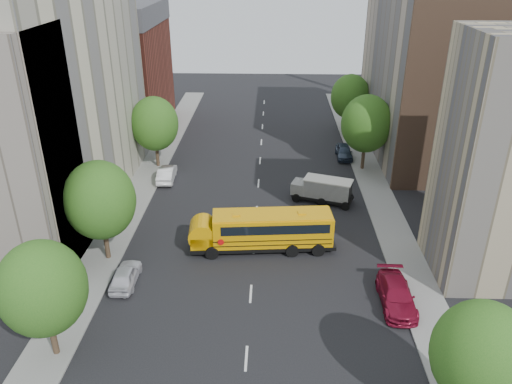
# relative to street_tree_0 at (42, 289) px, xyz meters

# --- Properties ---
(ground) EXTENTS (120.00, 120.00, 0.00)m
(ground) POSITION_rel_street_tree_0_xyz_m (11.00, 14.00, -4.64)
(ground) COLOR black
(ground) RESTS_ON ground
(sidewalk_left) EXTENTS (3.00, 80.00, 0.12)m
(sidewalk_left) POSITION_rel_street_tree_0_xyz_m (-0.50, 19.00, -4.58)
(sidewalk_left) COLOR slate
(sidewalk_left) RESTS_ON ground
(sidewalk_right) EXTENTS (3.00, 80.00, 0.12)m
(sidewalk_right) POSITION_rel_street_tree_0_xyz_m (22.50, 19.00, -4.58)
(sidewalk_right) COLOR slate
(sidewalk_right) RESTS_ON ground
(lane_markings) EXTENTS (0.15, 64.00, 0.01)m
(lane_markings) POSITION_rel_street_tree_0_xyz_m (11.00, 24.00, -4.64)
(lane_markings) COLOR silver
(lane_markings) RESTS_ON ground
(building_left_cream) EXTENTS (10.00, 26.00, 20.00)m
(building_left_cream) POSITION_rel_street_tree_0_xyz_m (-7.00, 20.00, 5.36)
(building_left_cream) COLOR beige
(building_left_cream) RESTS_ON ground
(building_left_redbrick) EXTENTS (10.00, 15.00, 13.00)m
(building_left_redbrick) POSITION_rel_street_tree_0_xyz_m (-7.00, 42.00, 1.86)
(building_left_redbrick) COLOR maroon
(building_left_redbrick) RESTS_ON ground
(building_right_far) EXTENTS (10.00, 22.00, 18.00)m
(building_right_far) POSITION_rel_street_tree_0_xyz_m (29.00, 34.00, 4.36)
(building_right_far) COLOR tan
(building_right_far) RESTS_ON ground
(building_right_sidewall) EXTENTS (10.10, 0.30, 18.00)m
(building_right_sidewall) POSITION_rel_street_tree_0_xyz_m (29.00, 23.00, 4.36)
(building_right_sidewall) COLOR brown
(building_right_sidewall) RESTS_ON ground
(street_tree_0) EXTENTS (4.80, 4.80, 7.41)m
(street_tree_0) POSITION_rel_street_tree_0_xyz_m (0.00, 0.00, 0.00)
(street_tree_0) COLOR #38281C
(street_tree_0) RESTS_ON ground
(street_tree_1) EXTENTS (5.12, 5.12, 7.90)m
(street_tree_1) POSITION_rel_street_tree_0_xyz_m (0.00, 10.00, 0.31)
(street_tree_1) COLOR #38281C
(street_tree_1) RESTS_ON ground
(street_tree_2) EXTENTS (4.99, 4.99, 7.71)m
(street_tree_2) POSITION_rel_street_tree_0_xyz_m (0.00, 28.00, 0.19)
(street_tree_2) COLOR #38281C
(street_tree_2) RESTS_ON ground
(street_tree_3) EXTENTS (4.61, 4.61, 7.11)m
(street_tree_3) POSITION_rel_street_tree_0_xyz_m (22.00, -4.00, -0.19)
(street_tree_3) COLOR #38281C
(street_tree_3) RESTS_ON ground
(street_tree_4) EXTENTS (5.25, 5.25, 8.10)m
(street_tree_4) POSITION_rel_street_tree_0_xyz_m (22.00, 28.00, 0.43)
(street_tree_4) COLOR #38281C
(street_tree_4) RESTS_ON ground
(street_tree_5) EXTENTS (4.86, 4.86, 7.51)m
(street_tree_5) POSITION_rel_street_tree_0_xyz_m (22.00, 40.00, 0.06)
(street_tree_5) COLOR #38281C
(street_tree_5) RESTS_ON ground
(school_bus) EXTENTS (11.39, 3.57, 3.16)m
(school_bus) POSITION_rel_street_tree_0_xyz_m (11.56, 11.77, -2.88)
(school_bus) COLOR black
(school_bus) RESTS_ON ground
(safari_truck) EXTENTS (5.72, 3.52, 2.31)m
(safari_truck) POSITION_rel_street_tree_0_xyz_m (17.08, 20.17, -3.42)
(safari_truck) COLOR black
(safari_truck) RESTS_ON ground
(parked_car_0) EXTENTS (1.65, 4.02, 1.36)m
(parked_car_0) POSITION_rel_street_tree_0_xyz_m (2.20, 6.89, -3.96)
(parked_car_0) COLOR silver
(parked_car_0) RESTS_ON ground
(parked_car_1) EXTENTS (1.76, 4.48, 1.45)m
(parked_car_1) POSITION_rel_street_tree_0_xyz_m (1.66, 24.45, -3.91)
(parked_car_1) COLOR silver
(parked_car_1) RESTS_ON ground
(parked_car_3) EXTENTS (2.15, 5.18, 1.50)m
(parked_car_3) POSITION_rel_street_tree_0_xyz_m (20.60, 5.23, -3.89)
(parked_car_3) COLOR maroon
(parked_car_3) RESTS_ON ground
(parked_car_4) EXTENTS (1.72, 4.23, 1.44)m
(parked_car_4) POSITION_rel_street_tree_0_xyz_m (20.43, 31.27, -3.92)
(parked_car_4) COLOR #2D3A4F
(parked_car_4) RESTS_ON ground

